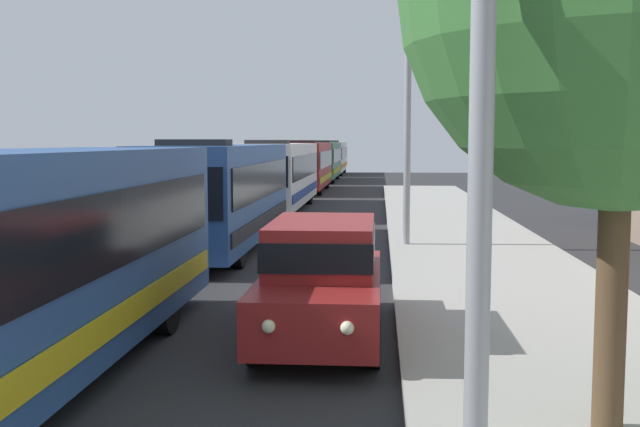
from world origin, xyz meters
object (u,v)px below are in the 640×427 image
(bus_tail_end, at_px, (331,156))
(white_suv, at_px, (322,275))
(bus_fourth_in_line, at_px, (306,165))
(streetlamp_mid, at_px, (408,69))
(bus_rear, at_px, (321,160))
(bus_lead, at_px, (6,261))
(bus_middle, at_px, (279,173))
(bus_second_in_line, at_px, (221,192))

(bus_tail_end, height_order, white_suv, bus_tail_end)
(bus_tail_end, relative_size, white_suv, 2.42)
(bus_fourth_in_line, bearing_deg, streetlamp_mid, -77.92)
(bus_rear, bearing_deg, white_suv, -85.61)
(bus_lead, relative_size, bus_fourth_in_line, 1.04)
(bus_middle, bearing_deg, bus_second_in_line, -90.00)
(bus_tail_end, xyz_separation_m, streetlamp_mid, (5.40, -50.38, 3.54))
(bus_middle, xyz_separation_m, white_suv, (3.70, -22.62, -0.66))
(bus_middle, bearing_deg, bus_lead, -90.00)
(bus_fourth_in_line, xyz_separation_m, bus_rear, (0.00, 12.61, 0.00))
(bus_fourth_in_line, height_order, bus_tail_end, same)
(bus_second_in_line, xyz_separation_m, white_suv, (3.70, -9.84, -0.66))
(streetlamp_mid, bearing_deg, bus_lead, -112.03)
(bus_rear, xyz_separation_m, white_suv, (3.70, -48.17, -0.66))
(bus_lead, bearing_deg, streetlamp_mid, 67.97)
(bus_rear, bearing_deg, bus_middle, -90.00)
(bus_rear, xyz_separation_m, bus_tail_end, (0.00, 12.54, 0.00))
(bus_middle, height_order, bus_rear, same)
(bus_second_in_line, relative_size, bus_rear, 0.94)
(bus_tail_end, height_order, streetlamp_mid, streetlamp_mid)
(bus_middle, bearing_deg, bus_fourth_in_line, 90.00)
(bus_second_in_line, bearing_deg, white_suv, -69.40)
(bus_lead, height_order, bus_fourth_in_line, same)
(white_suv, bearing_deg, bus_middle, 99.28)
(white_suv, distance_m, streetlamp_mid, 11.29)
(bus_fourth_in_line, bearing_deg, bus_middle, -90.00)
(bus_lead, relative_size, bus_middle, 0.94)
(bus_second_in_line, xyz_separation_m, bus_middle, (0.00, 12.78, 0.00))
(bus_lead, relative_size, bus_second_in_line, 1.07)
(bus_second_in_line, bearing_deg, bus_lead, -90.00)
(bus_second_in_line, bearing_deg, bus_fourth_in_line, 90.00)
(bus_lead, bearing_deg, bus_fourth_in_line, 90.00)
(bus_lead, distance_m, bus_middle, 25.63)
(bus_middle, height_order, white_suv, bus_middle)
(bus_fourth_in_line, relative_size, bus_tail_end, 0.92)
(bus_lead, xyz_separation_m, bus_second_in_line, (-0.00, 12.84, -0.00))
(bus_lead, height_order, streetlamp_mid, streetlamp_mid)
(bus_middle, bearing_deg, streetlamp_mid, -66.28)
(bus_middle, distance_m, bus_rear, 25.55)
(bus_lead, height_order, bus_middle, same)
(white_suv, bearing_deg, bus_fourth_in_line, 95.94)
(bus_middle, xyz_separation_m, streetlamp_mid, (5.40, -12.29, 3.54))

